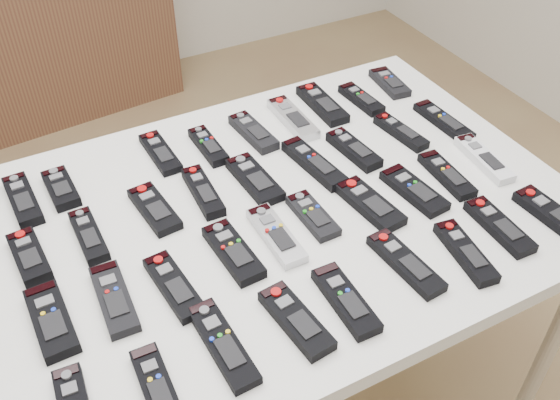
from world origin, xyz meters
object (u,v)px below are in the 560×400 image
remote_25 (414,190)px  remote_33 (406,263)px  remote_4 (253,132)px  remote_14 (314,163)px  remote_32 (346,300)px  remote_36 (555,216)px  remote_35 (499,226)px  remote_24 (370,204)px  remote_27 (484,159)px  remote_30 (223,344)px  remote_0 (23,200)px  remote_7 (361,99)px  remote_15 (354,150)px  remote_13 (255,179)px  remote_11 (155,209)px  remote_34 (466,252)px  remote_19 (114,299)px  remote_5 (293,119)px  remote_31 (296,320)px  remote_20 (174,286)px  remote_12 (203,192)px  remote_16 (401,132)px  remote_18 (51,320)px  remote_22 (276,235)px  remote_3 (208,146)px  remote_29 (157,387)px  remote_10 (89,236)px  remote_6 (322,104)px  table (280,226)px  remote_17 (443,121)px  remote_23 (313,216)px  remote_2 (160,153)px  remote_26 (447,175)px  remote_21 (233,252)px

remote_25 → remote_33: size_ratio=0.92×
remote_4 → remote_14: bearing=-74.0°
remote_32 → remote_36: (0.51, -0.01, -0.00)m
remote_33 → remote_35: size_ratio=1.07×
remote_33 → remote_24: bearing=74.0°
remote_27 → remote_30: (-0.75, -0.19, -0.00)m
remote_0 → remote_7: (0.88, 0.00, -0.00)m
remote_15 → remote_30: 0.62m
remote_13 → remote_27: bearing=-22.9°
remote_11 → remote_34: remote_34 is taller
remote_13 → remote_19: same height
remote_5 → remote_31: bearing=-118.0°
remote_20 → remote_24: (0.45, 0.02, 0.00)m
remote_12 → remote_36: (0.62, -0.42, -0.00)m
remote_16 → remote_18: size_ratio=0.96×
remote_12 → remote_22: 0.21m
remote_3 → remote_29: same height
remote_3 → remote_10: 0.38m
remote_4 → remote_6: same height
table → remote_35: (0.37, -0.28, 0.07)m
table → remote_4: (0.07, 0.27, 0.07)m
table → remote_16: 0.41m
remote_7 → remote_24: bearing=-124.5°
remote_7 → remote_29: bearing=-147.0°
remote_3 → remote_17: 0.60m
remote_15 → remote_27: (0.25, -0.17, -0.00)m
remote_15 → remote_34: (0.01, -0.39, -0.00)m
remote_35 → remote_11: bearing=150.0°
remote_20 → remote_23: bearing=3.0°
remote_2 → table: bearing=-62.5°
remote_3 → remote_33: remote_3 is taller
remote_16 → remote_34: 0.42m
remote_20 → remote_26: bearing=-3.3°
remote_30 → remote_34: 0.51m
remote_7 → remote_13: (-0.40, -0.17, 0.00)m
remote_11 → remote_21: bearing=-70.0°
remote_24 → remote_25: remote_24 is taller
remote_19 → remote_35: same height
remote_12 → remote_35: remote_12 is taller
remote_23 → remote_31: remote_31 is taller
remote_5 → remote_10: (-0.57, -0.18, -0.00)m
remote_3 → remote_16: same height
remote_6 → remote_25: bearing=-89.3°
table → remote_3: remote_3 is taller
remote_3 → remote_35: bearing=-53.2°
table → remote_33: (0.13, -0.27, 0.07)m
remote_21 → remote_22: 0.10m
table → remote_13: 0.12m
remote_3 → remote_13: bearing=-76.8°
remote_18 → remote_24: (0.68, -0.00, -0.00)m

